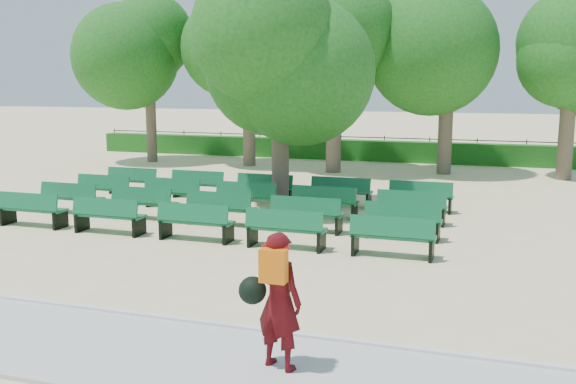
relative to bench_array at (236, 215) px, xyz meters
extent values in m
plane|color=beige|center=(0.52, -0.81, -0.09)|extent=(120.00, 120.00, 0.00)
cube|color=#B6B6B1|center=(0.52, -8.21, -0.06)|extent=(30.00, 2.20, 0.06)
cube|color=silver|center=(0.52, -7.06, -0.04)|extent=(30.00, 0.12, 0.10)
cube|color=#195B18|center=(0.52, 13.19, 0.36)|extent=(26.00, 0.70, 0.90)
cube|color=#105C33|center=(0.00, 0.01, 0.34)|extent=(1.72, 0.56, 0.06)
cube|color=#105C33|center=(0.00, -0.18, 0.57)|extent=(1.70, 0.21, 0.40)
cylinder|color=brown|center=(0.67, 1.58, 1.40)|extent=(0.48, 0.48, 2.98)
ellipsoid|color=#1D5F1A|center=(0.67, 1.58, 4.12)|extent=(4.49, 4.49, 4.04)
imported|color=#470A0D|center=(3.94, -8.08, 0.82)|extent=(0.71, 0.57, 1.70)
cube|color=#DA620B|center=(3.94, -8.28, 1.31)|extent=(0.32, 0.16, 0.40)
sphere|color=black|center=(3.62, -8.14, 0.94)|extent=(0.34, 0.34, 0.34)
camera|label=1|loc=(6.34, -15.06, 3.43)|focal=40.00mm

